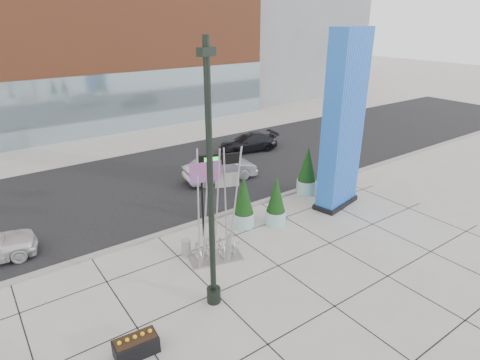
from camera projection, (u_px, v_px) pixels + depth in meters
ground at (244, 262)px, 16.41m from camera, size 160.00×160.00×0.00m
street_asphalt at (145, 185)px, 23.92m from camera, size 80.00×12.00×0.02m
curb_edge at (195, 223)px, 19.39m from camera, size 80.00×0.30×0.12m
tower_podium at (72, 63)px, 35.16m from camera, size 34.00×10.00×11.00m
tower_glass_front at (94, 106)px, 32.69m from camera, size 34.00×0.60×5.00m
building_grey_parking at (261, 18)px, 51.03m from camera, size 20.00×18.00×18.00m
blue_pylon at (343, 126)px, 19.82m from camera, size 2.86×1.72×8.92m
lamp_post at (211, 209)px, 12.80m from camera, size 0.60×0.49×8.90m
public_art_sculpture at (215, 231)px, 16.22m from camera, size 2.35×1.60×4.87m
concrete_bollard at (186, 248)px, 16.76m from camera, size 0.39×0.39×0.76m
overhead_street_sign at (214, 165)px, 17.47m from camera, size 1.76×0.80×3.88m
round_planter_east at (307, 171)px, 22.38m from camera, size 1.10×1.10×2.76m
round_planter_mid at (276, 202)px, 19.04m from camera, size 0.98×0.98×2.46m
round_planter_west at (244, 203)px, 18.79m from camera, size 1.03×1.03×2.58m
box_planter_north at (136, 345)px, 11.86m from camera, size 1.33×0.73×0.71m
car_silver_mid at (220, 169)px, 24.29m from camera, size 4.60×2.12×1.46m
car_dark_east at (248, 143)px, 29.67m from camera, size 4.70×2.67×1.28m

